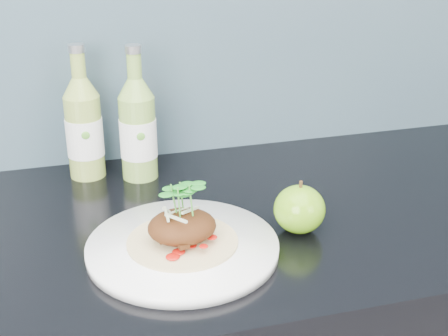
# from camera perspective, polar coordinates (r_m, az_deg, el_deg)

# --- Properties ---
(dinner_plate) EXTENTS (0.37, 0.37, 0.02)m
(dinner_plate) POSITION_cam_1_polar(r_m,az_deg,el_deg) (0.92, -3.80, -7.24)
(dinner_plate) COLOR white
(dinner_plate) RESTS_ON kitchen_counter
(pork_taco) EXTENTS (0.16, 0.16, 0.10)m
(pork_taco) POSITION_cam_1_polar(r_m,az_deg,el_deg) (0.90, -3.86, -5.23)
(pork_taco) COLOR tan
(pork_taco) RESTS_ON dinner_plate
(green_apple) EXTENTS (0.10, 0.10, 0.09)m
(green_apple) POSITION_cam_1_polar(r_m,az_deg,el_deg) (0.97, 6.92, -3.76)
(green_apple) COLOR #4B9610
(green_apple) RESTS_ON kitchen_counter
(cider_bottle_left) EXTENTS (0.09, 0.09, 0.25)m
(cider_bottle_left) POSITION_cam_1_polar(r_m,az_deg,el_deg) (1.16, -12.68, 3.59)
(cider_bottle_left) COLOR #8EA745
(cider_bottle_left) RESTS_ON kitchen_counter
(cider_bottle_right) EXTENTS (0.08, 0.08, 0.25)m
(cider_bottle_right) POSITION_cam_1_polar(r_m,az_deg,el_deg) (1.14, -7.88, 3.55)
(cider_bottle_right) COLOR #7DA745
(cider_bottle_right) RESTS_ON kitchen_counter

